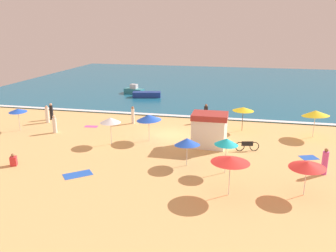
{
  "coord_description": "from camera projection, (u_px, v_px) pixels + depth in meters",
  "views": [
    {
      "loc": [
        6.07,
        -27.59,
        9.24
      ],
      "look_at": [
        -0.09,
        0.11,
        0.8
      ],
      "focal_mm": 36.77,
      "sensor_mm": 36.0,
      "label": 1
    }
  ],
  "objects": [
    {
      "name": "beach_towel_1",
      "position": [
        309.0,
        158.0,
        24.74
      ],
      "size": [
        1.45,
        1.3,
        0.01
      ],
      "color": "blue",
      "rests_on": "ground_plane"
    },
    {
      "name": "beach_umbrella_8",
      "position": [
        110.0,
        120.0,
        26.98
      ],
      "size": [
        2.32,
        2.32,
        2.2
      ],
      "color": "silver",
      "rests_on": "ground_plane"
    },
    {
      "name": "beachgoer_3",
      "position": [
        51.0,
        112.0,
        34.46
      ],
      "size": [
        0.4,
        0.4,
        1.67
      ],
      "color": "black",
      "rests_on": "ground_plane"
    },
    {
      "name": "beachgoer_2",
      "position": [
        47.0,
        115.0,
        33.36
      ],
      "size": [
        0.5,
        0.5,
        1.69
      ],
      "color": "white",
      "rests_on": "ground_plane"
    },
    {
      "name": "beach_umbrella_4",
      "position": [
        230.0,
        160.0,
        18.77
      ],
      "size": [
        2.7,
        2.71,
        2.32
      ],
      "color": "silver",
      "rests_on": "ground_plane"
    },
    {
      "name": "parked_bicycle",
      "position": [
        247.0,
        146.0,
        26.03
      ],
      "size": [
        1.79,
        0.46,
        0.76
      ],
      "color": "black",
      "rests_on": "ground_plane"
    },
    {
      "name": "beachgoer_5",
      "position": [
        133.0,
        115.0,
        33.05
      ],
      "size": [
        0.38,
        0.38,
        1.68
      ],
      "color": "white",
      "rests_on": "ground_plane"
    },
    {
      "name": "ocean_water",
      "position": [
        206.0,
        83.0,
        55.89
      ],
      "size": [
        60.0,
        44.0,
        0.1
      ],
      "primitive_type": "cube",
      "color": "#196084",
      "rests_on": "ground_plane"
    },
    {
      "name": "beachgoer_0",
      "position": [
        13.0,
        160.0,
        23.28
      ],
      "size": [
        0.53,
        0.53,
        0.86
      ],
      "color": "red",
      "rests_on": "ground_plane"
    },
    {
      "name": "beachgoer_1",
      "position": [
        206.0,
        114.0,
        33.45
      ],
      "size": [
        0.42,
        0.42,
        1.81
      ],
      "color": "black",
      "rests_on": "ground_plane"
    },
    {
      "name": "wave_breaker_foam",
      "position": [
        182.0,
        116.0,
        35.57
      ],
      "size": [
        57.0,
        0.7,
        0.01
      ],
      "primitive_type": "cube",
      "color": "white",
      "rests_on": "ocean_water"
    },
    {
      "name": "beach_umbrella_2",
      "position": [
        226.0,
        142.0,
        21.65
      ],
      "size": [
        1.97,
        1.97,
        2.35
      ],
      "color": "silver",
      "rests_on": "ground_plane"
    },
    {
      "name": "beachgoer_6",
      "position": [
        55.0,
        124.0,
        30.21
      ],
      "size": [
        0.51,
        0.51,
        1.6
      ],
      "color": "white",
      "rests_on": "ground_plane"
    },
    {
      "name": "beach_towel_2",
      "position": [
        91.0,
        126.0,
        32.23
      ],
      "size": [
        1.29,
        0.76,
        0.01
      ],
      "color": "#D84CA5",
      "rests_on": "ground_plane"
    },
    {
      "name": "ground_plane",
      "position": [
        169.0,
        135.0,
        29.71
      ],
      "size": [
        60.0,
        60.0,
        0.0
      ],
      "primitive_type": "plane",
      "color": "#E5B26B"
    },
    {
      "name": "beach_umbrella_5",
      "position": [
        149.0,
        117.0,
        27.82
      ],
      "size": [
        2.45,
        2.43,
        2.26
      ],
      "color": "silver",
      "rests_on": "ground_plane"
    },
    {
      "name": "beach_umbrella_6",
      "position": [
        243.0,
        109.0,
        30.45
      ],
      "size": [
        2.12,
        2.12,
        2.18
      ],
      "color": "#4C3823",
      "rests_on": "ground_plane"
    },
    {
      "name": "small_boat_0",
      "position": [
        147.0,
        94.0,
        44.64
      ],
      "size": [
        3.76,
        1.94,
        0.69
      ],
      "color": "navy",
      "rests_on": "ocean_water"
    },
    {
      "name": "small_boat_1",
      "position": [
        134.0,
        90.0,
        47.11
      ],
      "size": [
        2.87,
        1.71,
        1.25
      ],
      "color": "teal",
      "rests_on": "ocean_water"
    },
    {
      "name": "beach_umbrella_1",
      "position": [
        18.0,
        110.0,
        30.56
      ],
      "size": [
        1.59,
        1.6,
        2.04
      ],
      "color": "silver",
      "rests_on": "ground_plane"
    },
    {
      "name": "beach_towel_0",
      "position": [
        78.0,
        175.0,
        21.95
      ],
      "size": [
        1.98,
        1.88,
        0.01
      ],
      "color": "blue",
      "rests_on": "ground_plane"
    },
    {
      "name": "beach_umbrella_0",
      "position": [
        316.0,
        113.0,
        28.66
      ],
      "size": [
        3.14,
        3.14,
        2.44
      ],
      "color": "silver",
      "rests_on": "ground_plane"
    },
    {
      "name": "beachgoer_4",
      "position": [
        325.0,
        162.0,
        21.82
      ],
      "size": [
        0.54,
        0.54,
        1.75
      ],
      "color": "#D84CA5",
      "rests_on": "ground_plane"
    },
    {
      "name": "beach_umbrella_7",
      "position": [
        307.0,
        165.0,
        18.82
      ],
      "size": [
        2.72,
        2.71,
        2.07
      ],
      "color": "silver",
      "rests_on": "ground_plane"
    },
    {
      "name": "lifeguard_cabana",
      "position": [
        209.0,
        130.0,
        26.68
      ],
      "size": [
        2.72,
        2.06,
        2.67
      ],
      "color": "white",
      "rests_on": "ground_plane"
    },
    {
      "name": "beach_umbrella_3",
      "position": [
        187.0,
        142.0,
        22.91
      ],
      "size": [
        2.37,
        2.39,
        2.03
      ],
      "color": "silver",
      "rests_on": "ground_plane"
    }
  ]
}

